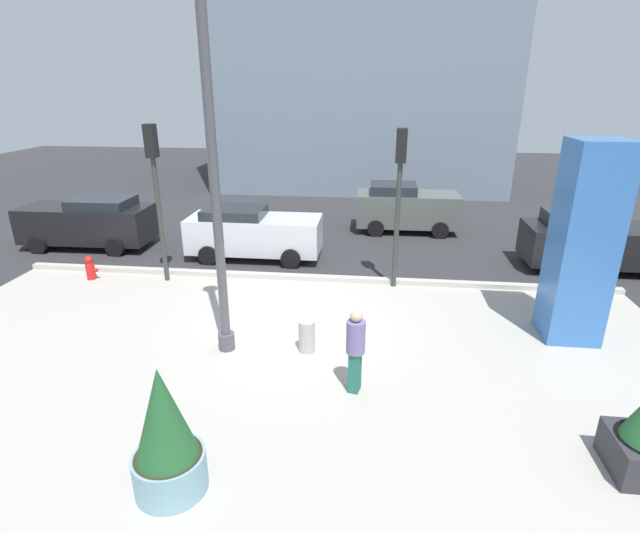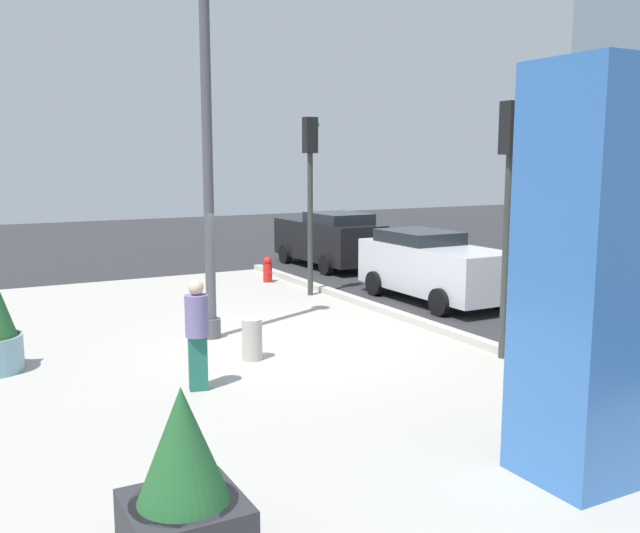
# 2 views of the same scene
# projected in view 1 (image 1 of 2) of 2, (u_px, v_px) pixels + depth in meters

# --- Properties ---
(ground_plane) EXTENTS (60.00, 60.00, 0.00)m
(ground_plane) POSITION_uv_depth(u_px,v_px,m) (314.00, 270.00, 15.65)
(ground_plane) COLOR #2D2D30
(plaza_pavement) EXTENTS (18.00, 10.00, 0.02)m
(plaza_pavement) POSITION_uv_depth(u_px,v_px,m) (277.00, 373.00, 10.07)
(plaza_pavement) COLOR #ADA89E
(plaza_pavement) RESTS_ON ground_plane
(curb_strip) EXTENTS (18.00, 0.24, 0.16)m
(curb_strip) POSITION_uv_depth(u_px,v_px,m) (310.00, 278.00, 14.80)
(curb_strip) COLOR #B7B2A8
(curb_strip) RESTS_ON ground_plane
(lamp_post) EXTENTS (0.44, 0.44, 7.77)m
(lamp_post) POSITION_uv_depth(u_px,v_px,m) (214.00, 181.00, 9.65)
(lamp_post) COLOR #4C4C51
(lamp_post) RESTS_ON ground_plane
(art_pillar_blue) EXTENTS (1.18, 1.18, 4.56)m
(art_pillar_blue) POSITION_uv_depth(u_px,v_px,m) (583.00, 244.00, 10.79)
(art_pillar_blue) COLOR #3870BC
(art_pillar_blue) RESTS_ON ground_plane
(potted_plant_mid_plaza) EXTENTS (1.06, 1.06, 2.06)m
(potted_plant_mid_plaza) POSITION_uv_depth(u_px,v_px,m) (166.00, 437.00, 6.88)
(potted_plant_mid_plaza) COLOR #7AA8B7
(potted_plant_mid_plaza) RESTS_ON ground_plane
(fire_hydrant) EXTENTS (0.36, 0.26, 0.75)m
(fire_hydrant) POSITION_uv_depth(u_px,v_px,m) (90.00, 268.00, 14.78)
(fire_hydrant) COLOR red
(fire_hydrant) RESTS_ON ground_plane
(concrete_bollard) EXTENTS (0.36, 0.36, 0.75)m
(concrete_bollard) POSITION_uv_depth(u_px,v_px,m) (307.00, 336.00, 10.77)
(concrete_bollard) COLOR #B2ADA3
(concrete_bollard) RESTS_ON ground_plane
(traffic_light_far_side) EXTENTS (0.28, 0.42, 4.51)m
(traffic_light_far_side) POSITION_uv_depth(u_px,v_px,m) (399.00, 184.00, 13.33)
(traffic_light_far_side) COLOR #333833
(traffic_light_far_side) RESTS_ON ground_plane
(traffic_light_corner) EXTENTS (0.28, 0.42, 4.59)m
(traffic_light_corner) POSITION_uv_depth(u_px,v_px,m) (155.00, 178.00, 13.74)
(traffic_light_corner) COLOR #333833
(traffic_light_corner) RESTS_ON ground_plane
(car_far_lane) EXTENTS (4.00, 2.04, 1.90)m
(car_far_lane) POSITION_uv_depth(u_px,v_px,m) (406.00, 207.00, 19.48)
(car_far_lane) COLOR #565B56
(car_far_lane) RESTS_ON ground_plane
(car_curb_west) EXTENTS (4.45, 1.97, 1.73)m
(car_curb_west) POSITION_uv_depth(u_px,v_px,m) (253.00, 232.00, 16.47)
(car_curb_west) COLOR silver
(car_curb_west) RESTS_ON ground_plane
(car_intersection) EXTENTS (4.58, 2.02, 1.83)m
(car_intersection) POSITION_uv_depth(u_px,v_px,m) (89.00, 222.00, 17.52)
(car_intersection) COLOR black
(car_intersection) RESTS_ON ground_plane
(car_passing_lane) EXTENTS (4.51, 2.09, 1.83)m
(car_passing_lane) POSITION_uv_depth(u_px,v_px,m) (597.00, 242.00, 15.40)
(car_passing_lane) COLOR black
(car_passing_lane) RESTS_ON ground_plane
(pedestrian_by_curb) EXTENTS (0.43, 0.43, 1.73)m
(pedestrian_by_curb) POSITION_uv_depth(u_px,v_px,m) (355.00, 347.00, 9.17)
(pedestrian_by_curb) COLOR #236656
(pedestrian_by_curb) RESTS_ON ground_plane
(highrise_across_street) EXTENTS (15.68, 11.08, 19.56)m
(highrise_across_street) POSITION_uv_depth(u_px,v_px,m) (364.00, 4.00, 27.21)
(highrise_across_street) COLOR gray
(highrise_across_street) RESTS_ON ground_plane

